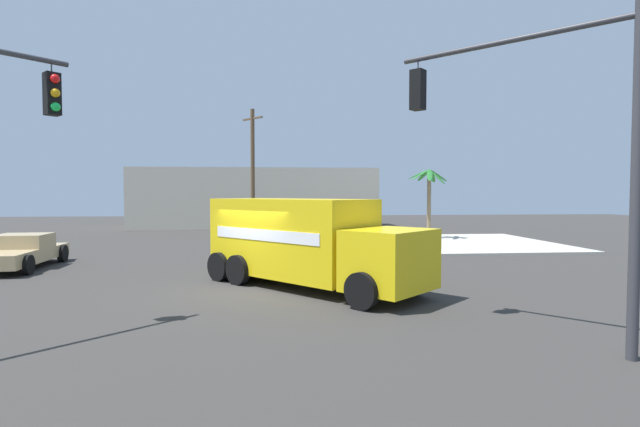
% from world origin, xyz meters
% --- Properties ---
extents(ground_plane, '(100.00, 100.00, 0.00)m').
position_xyz_m(ground_plane, '(0.00, 0.00, 0.00)').
color(ground_plane, '#33302D').
extents(sidewalk_corner_far, '(10.66, 10.66, 0.14)m').
position_xyz_m(sidewalk_corner_far, '(11.97, 11.97, 0.07)').
color(sidewalk_corner_far, '#B2ADA0').
rests_on(sidewalk_corner_far, ground).
extents(delivery_truck, '(7.12, 7.40, 2.87)m').
position_xyz_m(delivery_truck, '(1.85, -0.11, 1.49)').
color(delivery_truck, yellow).
rests_on(delivery_truck, ground).
extents(traffic_light_primary, '(3.49, 3.55, 6.50)m').
position_xyz_m(traffic_light_primary, '(6.33, -6.40, 4.29)').
color(traffic_light_primary, '#38383D').
rests_on(traffic_light_primary, ground).
extents(pickup_tan, '(2.49, 5.30, 1.38)m').
position_xyz_m(pickup_tan, '(-9.48, 4.87, 0.73)').
color(pickup_tan, tan).
rests_on(pickup_tan, ground).
extents(palm_tree_far, '(2.67, 2.61, 4.51)m').
position_xyz_m(palm_tree_far, '(10.78, 14.46, 3.28)').
color(palm_tree_far, '#7A6647').
rests_on(palm_tree_far, sidewalk_corner_far).
extents(utility_pole, '(1.53, 1.74, 9.26)m').
position_xyz_m(utility_pole, '(-0.76, 19.98, 4.77)').
color(utility_pole, brown).
rests_on(utility_pole, ground).
extents(building_backdrop, '(21.50, 6.00, 5.27)m').
position_xyz_m(building_backdrop, '(-0.84, 28.15, 2.64)').
color(building_backdrop, beige).
rests_on(building_backdrop, ground).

